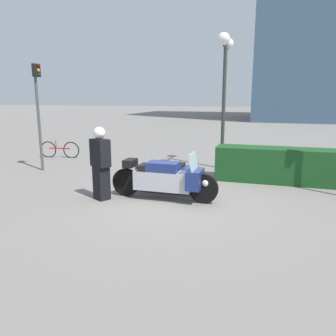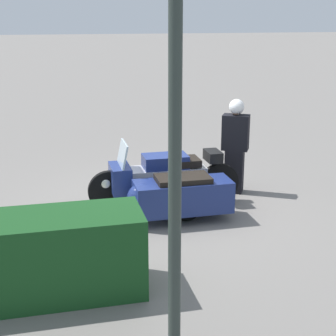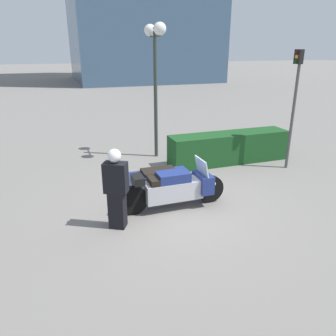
% 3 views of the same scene
% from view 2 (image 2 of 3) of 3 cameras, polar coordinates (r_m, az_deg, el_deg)
% --- Properties ---
extents(ground_plane, '(160.00, 160.00, 0.00)m').
position_cam_2_polar(ground_plane, '(8.90, -0.84, -4.32)').
color(ground_plane, slate).
extents(police_motorcycle, '(2.64, 1.33, 1.17)m').
position_cam_2_polar(police_motorcycle, '(8.45, -0.01, -2.01)').
color(police_motorcycle, black).
rests_on(police_motorcycle, ground).
extents(officer_rider, '(0.55, 0.48, 1.74)m').
position_cam_2_polar(officer_rider, '(9.47, 7.46, 2.67)').
color(officer_rider, black).
rests_on(officer_rider, ground).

